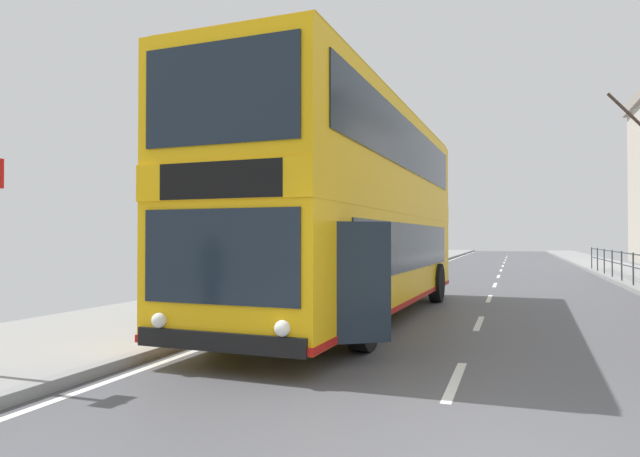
{
  "coord_description": "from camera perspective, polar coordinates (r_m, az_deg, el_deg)",
  "views": [
    {
      "loc": [
        0.69,
        -4.32,
        1.74
      ],
      "look_at": [
        -2.6,
        5.05,
        1.9
      ],
      "focal_mm": 31.11,
      "sensor_mm": 36.0,
      "label": 1
    }
  ],
  "objects": [
    {
      "name": "ground",
      "position": [
        4.85,
        1.3,
        -21.5
      ],
      "size": [
        15.8,
        140.0,
        0.2
      ],
      "color": "#4E4E53"
    },
    {
      "name": "double_decker_bus_main",
      "position": [
        12.05,
        3.45,
        1.94
      ],
      "size": [
        3.21,
        11.24,
        4.49
      ],
      "color": "#F4B20F",
      "rests_on": "ground"
    }
  ]
}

